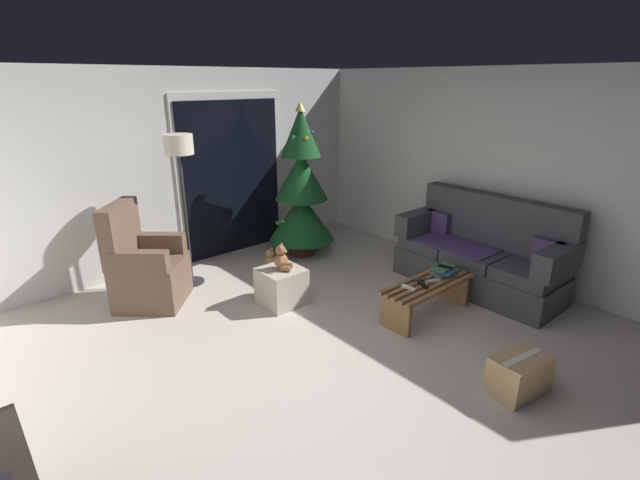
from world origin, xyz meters
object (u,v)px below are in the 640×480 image
at_px(book_stack, 444,271).
at_px(armchair, 145,269).
at_px(remote_black, 423,285).
at_px(coffee_table, 427,293).
at_px(remote_white, 409,288).
at_px(floor_lamp, 180,160).
at_px(couch, 481,255).
at_px(remote_graphite, 420,280).
at_px(teddy_bear_chestnut, 282,259).
at_px(cell_phone, 445,267).
at_px(ottoman, 282,286).
at_px(remote_silver, 433,281).
at_px(cardboard_box_taped_mid_floor, 520,374).
at_px(teddy_bear_honey_by_tree, 270,260).
at_px(christmas_tree, 301,190).

relative_size(book_stack, armchair, 0.24).
bearing_deg(book_stack, armchair, 137.19).
bearing_deg(remote_black, coffee_table, 29.74).
height_order(coffee_table, remote_white, remote_white).
bearing_deg(floor_lamp, couch, -42.50).
distance_m(remote_graphite, remote_black, 0.13).
xyz_separation_m(coffee_table, teddy_bear_chestnut, (-0.98, 1.20, 0.28)).
bearing_deg(cell_phone, remote_graphite, 154.78).
relative_size(couch, book_stack, 7.20).
distance_m(couch, remote_white, 1.32).
height_order(book_stack, armchair, armchair).
height_order(floor_lamp, ottoman, floor_lamp).
distance_m(remote_silver, remote_white, 0.32).
bearing_deg(cell_phone, remote_silver, 176.82).
distance_m(remote_graphite, cardboard_box_taped_mid_floor, 1.41).
bearing_deg(book_stack, remote_graphite, 165.40).
bearing_deg(coffee_table, remote_graphite, 100.40).
height_order(remote_white, cardboard_box_taped_mid_floor, remote_white).
relative_size(remote_black, floor_lamp, 0.09).
bearing_deg(teddy_bear_honey_by_tree, remote_silver, -74.64).
bearing_deg(remote_white, remote_black, -20.59).
relative_size(book_stack, teddy_bear_chestnut, 0.95).
relative_size(remote_black, cardboard_box_taped_mid_floor, 0.31).
bearing_deg(floor_lamp, cardboard_box_taped_mid_floor, -73.91).
bearing_deg(remote_silver, floor_lamp, 60.41).
relative_size(ottoman, cardboard_box_taped_mid_floor, 0.87).
xyz_separation_m(remote_white, book_stack, (0.55, -0.04, 0.03)).
distance_m(christmas_tree, teddy_bear_chestnut, 1.59).
bearing_deg(remote_silver, book_stack, -54.93).
xyz_separation_m(remote_white, cell_phone, (0.56, -0.03, 0.08)).
xyz_separation_m(couch, remote_black, (-1.16, -0.03, -0.02)).
xyz_separation_m(christmas_tree, armchair, (-2.23, -0.05, -0.52)).
xyz_separation_m(coffee_table, teddy_bear_honey_by_tree, (-0.53, 2.09, -0.13)).
xyz_separation_m(remote_black, armchair, (-1.98, 2.22, 0.02)).
relative_size(coffee_table, ottoman, 2.50).
distance_m(remote_graphite, teddy_bear_honey_by_tree, 2.09).
xyz_separation_m(couch, cardboard_box_taped_mid_floor, (-1.52, -1.26, -0.24)).
xyz_separation_m(couch, cell_phone, (-0.76, -0.01, 0.07)).
bearing_deg(christmas_tree, remote_black, -96.19).
height_order(remote_black, cardboard_box_taped_mid_floor, remote_black).
relative_size(remote_graphite, cardboard_box_taped_mid_floor, 0.31).
height_order(remote_white, christmas_tree, christmas_tree).
bearing_deg(teddy_bear_honey_by_tree, ottoman, -117.22).
relative_size(remote_black, teddy_bear_honey_by_tree, 0.55).
bearing_deg(teddy_bear_honey_by_tree, coffee_table, -75.84).
height_order(christmas_tree, ottoman, christmas_tree).
bearing_deg(book_stack, floor_lamp, 127.17).
distance_m(coffee_table, remote_white, 0.30).
height_order(remote_black, teddy_bear_chestnut, teddy_bear_chestnut).
height_order(remote_white, remote_black, same).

